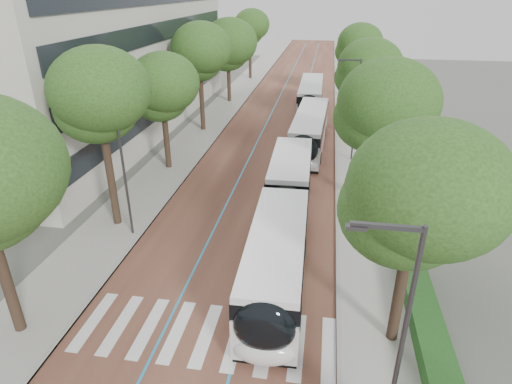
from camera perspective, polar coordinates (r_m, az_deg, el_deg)
ground at (r=18.09m, az=-8.19°, el=-20.44°), size 160.00×160.00×0.00m
road at (r=53.60m, az=4.46°, el=11.63°), size 11.00×140.00×0.02m
sidewalk_left at (r=54.71m, az=-3.56°, el=12.00°), size 4.00×140.00×0.12m
sidewalk_right at (r=53.50m, az=12.63°, el=11.13°), size 4.00×140.00×0.12m
kerb_left at (r=54.33m, az=-1.56°, el=11.94°), size 0.20×140.00×0.14m
kerb_right at (r=53.42m, az=10.56°, el=11.29°), size 0.20×140.00×0.14m
zebra_crossing at (r=18.69m, az=-6.65°, el=-18.34°), size 10.55×3.60×0.01m
lane_line_left at (r=53.75m, az=2.72°, el=11.73°), size 0.12×126.00×0.01m
lane_line_right at (r=53.49m, az=6.20°, el=11.55°), size 0.12×126.00×0.01m
office_building at (r=46.81m, az=-22.38°, el=16.56°), size 18.11×40.00×14.00m
hedge at (r=17.80m, az=23.34°, el=-21.38°), size 1.20×14.00×0.80m
streetlight_near at (r=12.21m, az=18.19°, el=-17.75°), size 1.82×0.20×8.00m
streetlight_far at (r=34.86m, az=13.01°, el=11.54°), size 1.82×0.20×8.00m
lamp_post_left at (r=24.11m, az=-17.24°, el=2.97°), size 0.14×0.14×8.00m
trees_left at (r=39.24m, az=-8.78°, el=16.48°), size 6.48×60.69×9.80m
trees_right at (r=34.11m, az=15.15°, el=13.48°), size 5.95×47.51×8.88m
lead_bus at (r=23.01m, az=3.67°, el=-3.89°), size 2.95×18.45×3.20m
bus_queued_0 at (r=37.53m, az=7.12°, el=7.91°), size 2.97×12.48×3.20m
bus_queued_1 at (r=50.16m, az=7.29°, el=12.43°), size 2.64×12.42×3.20m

